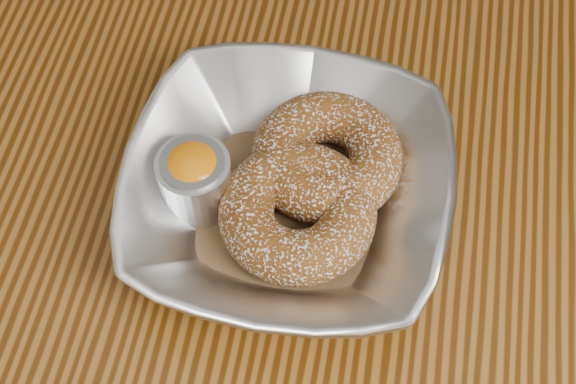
% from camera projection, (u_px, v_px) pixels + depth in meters
% --- Properties ---
extents(table, '(1.20, 0.80, 0.75)m').
position_uv_depth(table, '(395.00, 305.00, 0.67)').
color(table, brown).
rests_on(table, ground_plane).
extents(serving_bowl, '(0.23, 0.23, 0.06)m').
position_uv_depth(serving_bowl, '(288.00, 193.00, 0.58)').
color(serving_bowl, silver).
rests_on(serving_bowl, table).
extents(parchment, '(0.19, 0.19, 0.00)m').
position_uv_depth(parchment, '(288.00, 206.00, 0.60)').
color(parchment, brown).
rests_on(parchment, table).
extents(donut_back, '(0.13, 0.13, 0.04)m').
position_uv_depth(donut_back, '(327.00, 157.00, 0.59)').
color(donut_back, brown).
rests_on(donut_back, parchment).
extents(donut_front, '(0.14, 0.14, 0.04)m').
position_uv_depth(donut_front, '(297.00, 212.00, 0.57)').
color(donut_front, brown).
rests_on(donut_front, parchment).
extents(ramekin, '(0.05, 0.05, 0.06)m').
position_uv_depth(ramekin, '(195.00, 178.00, 0.58)').
color(ramekin, silver).
rests_on(ramekin, table).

